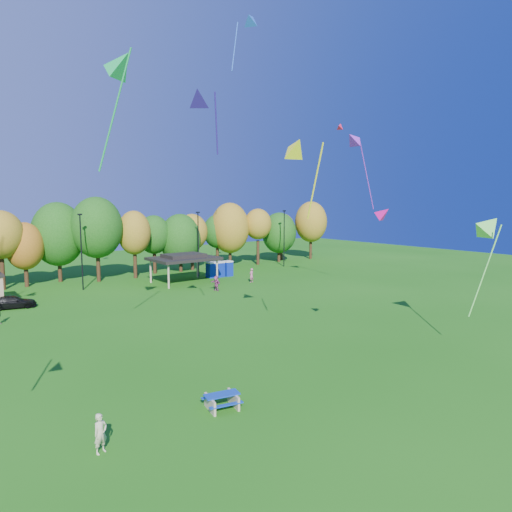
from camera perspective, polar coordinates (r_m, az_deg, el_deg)
ground at (r=23.49m, az=6.11°, el=-19.87°), size 160.00×160.00×0.00m
tree_line at (r=62.20m, az=-25.20°, el=1.95°), size 93.57×10.55×11.15m
lamp_posts at (r=57.74m, az=-21.00°, el=0.80°), size 64.50×0.25×9.09m
pavilion at (r=59.83m, az=-9.02°, el=-0.24°), size 8.20×6.20×3.77m
porta_potties at (r=63.99m, az=-4.58°, el=-1.64°), size 3.75×1.47×2.18m
picnic_table at (r=24.50m, az=-4.29°, el=-17.51°), size 2.06×1.82×0.77m
kite_flyer at (r=21.54m, az=-18.86°, el=-20.24°), size 0.73×0.59×1.73m
car_d at (r=51.29m, az=-28.15°, el=-5.11°), size 4.55×2.58×1.24m
far_person_0 at (r=59.46m, az=-0.57°, el=-2.44°), size 0.77×0.61×1.85m
far_person_2 at (r=54.17m, az=-5.00°, el=-3.40°), size 0.69×1.73×1.82m
kite_0 at (r=38.43m, az=27.15°, el=3.35°), size 4.65×2.72×7.74m
kite_4 at (r=54.75m, az=-0.59°, el=27.39°), size 3.76×3.07×6.67m
kite_5 at (r=31.02m, az=15.69°, el=5.16°), size 1.38×1.55×1.29m
kite_7 at (r=30.58m, az=-16.58°, el=21.98°), size 3.30×4.35×7.68m
kite_8 at (r=31.67m, az=-7.18°, el=19.14°), size 2.44×2.76×4.69m
kite_10 at (r=50.25m, az=12.05°, el=14.05°), size 4.89×1.64×8.47m
kite_11 at (r=55.54m, az=10.46°, el=15.69°), size 1.45×1.32×1.17m
kite_13 at (r=30.32m, az=5.02°, el=13.33°), size 1.99×3.53×5.66m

